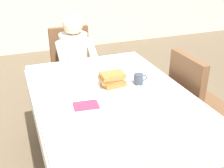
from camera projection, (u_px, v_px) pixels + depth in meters
name	position (u px, v px, depth m)	size (l,w,h in m)	color
ground_plane	(111.00, 168.00, 2.38)	(14.00, 14.00, 0.00)	brown
dining_table_main	(110.00, 102.00, 2.09)	(1.12, 1.52, 0.74)	white
chair_diner	(73.00, 64.00, 3.12)	(0.44, 0.45, 0.93)	brown
diner_person	(75.00, 57.00, 2.93)	(0.40, 0.43, 1.12)	silver
chair_right_side	(193.00, 99.00, 2.39)	(0.45, 0.44, 0.93)	brown
plate_breakfast	(112.00, 86.00, 2.12)	(0.28, 0.28, 0.02)	white
breakfast_stack	(112.00, 79.00, 2.09)	(0.20, 0.15, 0.10)	#A36B33
cup_coffee	(139.00, 79.00, 2.15)	(0.11, 0.08, 0.08)	#333D4C
syrup_pitcher	(72.00, 79.00, 2.16)	(0.08, 0.08, 0.07)	silver
fork_left_of_plate	(89.00, 92.00, 2.05)	(0.18, 0.01, 0.01)	silver
knife_right_of_plate	(136.00, 84.00, 2.17)	(0.20, 0.01, 0.01)	silver
spoon_near_edge	(126.00, 109.00, 1.82)	(0.15, 0.01, 0.01)	silver
napkin_folded	(86.00, 105.00, 1.86)	(0.17, 0.12, 0.01)	#8C2D4C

